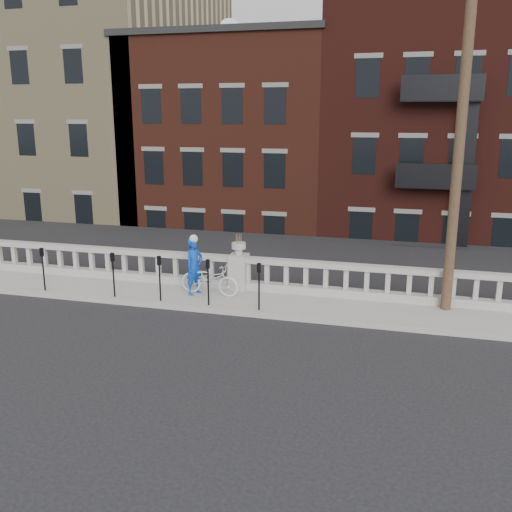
{
  "coord_description": "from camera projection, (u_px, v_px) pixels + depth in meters",
  "views": [
    {
      "loc": [
        5.01,
        -12.52,
        5.53
      ],
      "look_at": [
        0.76,
        3.2,
        1.43
      ],
      "focal_mm": 40.0,
      "sensor_mm": 36.0,
      "label": 1
    }
  ],
  "objects": [
    {
      "name": "ground",
      "position": [
        194.0,
        339.0,
        14.34
      ],
      "size": [
        120.0,
        120.0,
        0.0
      ],
      "primitive_type": "plane",
      "color": "black",
      "rests_on": "ground"
    },
    {
      "name": "sidewalk",
      "position": [
        230.0,
        300.0,
        17.13
      ],
      "size": [
        32.0,
        2.2,
        0.15
      ],
      "primitive_type": "cube",
      "color": "#9A968F",
      "rests_on": "ground"
    },
    {
      "name": "balustrade",
      "position": [
        239.0,
        273.0,
        17.88
      ],
      "size": [
        28.0,
        0.34,
        1.03
      ],
      "color": "#9A968F",
      "rests_on": "sidewalk"
    },
    {
      "name": "planter_pedestal",
      "position": [
        239.0,
        267.0,
        17.83
      ],
      "size": [
        0.55,
        0.55,
        1.76
      ],
      "color": "#9A968F",
      "rests_on": "sidewalk"
    },
    {
      "name": "lower_level",
      "position": [
        337.0,
        161.0,
        35.12
      ],
      "size": [
        80.0,
        44.0,
        20.8
      ],
      "color": "#605E59",
      "rests_on": "ground"
    },
    {
      "name": "utility_pole",
      "position": [
        461.0,
        124.0,
        14.86
      ],
      "size": [
        1.6,
        0.28,
        10.0
      ],
      "color": "#422D1E",
      "rests_on": "sidewalk"
    },
    {
      "name": "parking_meter_a",
      "position": [
        43.0,
        264.0,
        17.57
      ],
      "size": [
        0.1,
        0.09,
        1.36
      ],
      "color": "black",
      "rests_on": "sidewalk"
    },
    {
      "name": "parking_meter_b",
      "position": [
        113.0,
        270.0,
        16.96
      ],
      "size": [
        0.1,
        0.09,
        1.36
      ],
      "color": "black",
      "rests_on": "sidewalk"
    },
    {
      "name": "parking_meter_c",
      "position": [
        160.0,
        273.0,
        16.58
      ],
      "size": [
        0.1,
        0.09,
        1.36
      ],
      "color": "black",
      "rests_on": "sidewalk"
    },
    {
      "name": "parking_meter_d",
      "position": [
        208.0,
        277.0,
        16.2
      ],
      "size": [
        0.1,
        0.09,
        1.36
      ],
      "color": "black",
      "rests_on": "sidewalk"
    },
    {
      "name": "parking_meter_e",
      "position": [
        259.0,
        281.0,
        15.82
      ],
      "size": [
        0.1,
        0.09,
        1.36
      ],
      "color": "black",
      "rests_on": "sidewalk"
    },
    {
      "name": "bicycle",
      "position": [
        209.0,
        279.0,
        17.25
      ],
      "size": [
        1.94,
        0.83,
        0.99
      ],
      "primitive_type": "imported",
      "rotation": [
        0.0,
        0.0,
        1.48
      ],
      "color": "silver",
      "rests_on": "sidewalk"
    },
    {
      "name": "cyclist",
      "position": [
        194.0,
        266.0,
        17.24
      ],
      "size": [
        0.64,
        0.75,
        1.74
      ],
      "primitive_type": "imported",
      "rotation": [
        0.0,
        0.0,
        1.16
      ],
      "color": "#0B3CB3",
      "rests_on": "sidewalk"
    }
  ]
}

